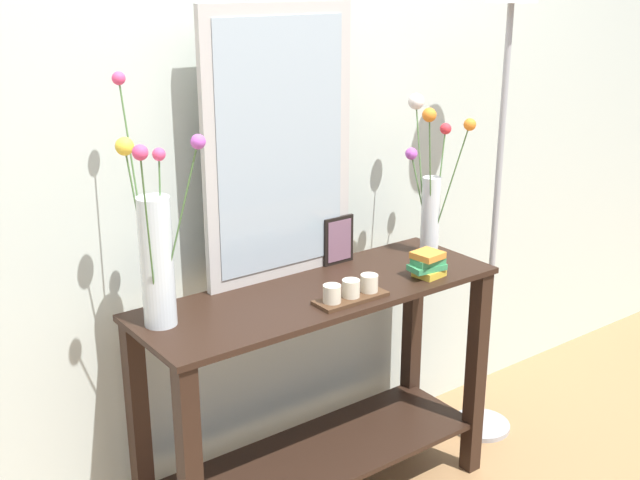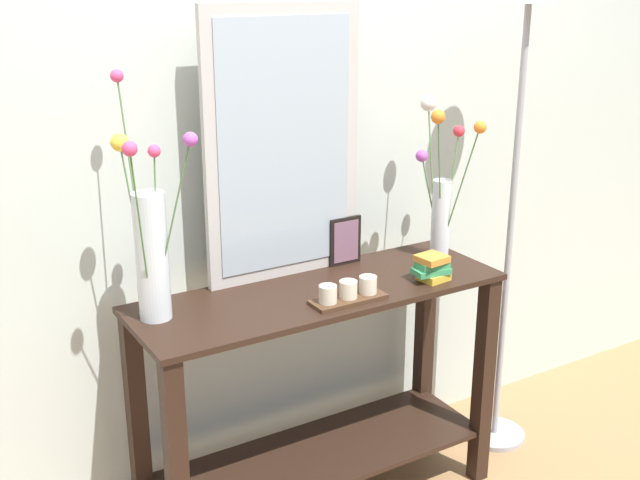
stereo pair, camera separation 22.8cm
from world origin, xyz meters
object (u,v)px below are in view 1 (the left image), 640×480
picture_frame_small (339,240)px  candle_tray (351,292)px  tall_vase_left (156,251)px  book_stack (428,264)px  floor_lamp (501,139)px  console_table (320,379)px  vase_right (430,188)px  mirror_leaning (280,146)px

picture_frame_small → candle_tray: bearing=-121.2°
tall_vase_left → book_stack: (0.89, -0.18, -0.18)m
floor_lamp → console_table: bearing=-179.8°
book_stack → candle_tray: bearing=-179.3°
tall_vase_left → vase_right: size_ratio=1.26×
mirror_leaning → picture_frame_small: bearing=-4.4°
mirror_leaning → candle_tray: size_ratio=3.63×
mirror_leaning → candle_tray: mirror_leaning is taller
console_table → candle_tray: (0.03, -0.13, 0.35)m
console_table → floor_lamp: size_ratio=0.69×
console_table → mirror_leaning: bearing=99.5°
book_stack → floor_lamp: (0.46, 0.12, 0.35)m
mirror_leaning → floor_lamp: floor_lamp is taller
mirror_leaning → book_stack: 0.63m
vase_right → candle_tray: bearing=-160.6°
tall_vase_left → picture_frame_small: size_ratio=4.23×
vase_right → book_stack: 0.31m
vase_right → candle_tray: vase_right is taller
floor_lamp → tall_vase_left: bearing=177.6°
vase_right → picture_frame_small: vase_right is taller
candle_tray → floor_lamp: (0.80, 0.13, 0.36)m
vase_right → floor_lamp: floor_lamp is taller
mirror_leaning → tall_vase_left: 0.56m
picture_frame_small → floor_lamp: size_ratio=0.10×
candle_tray → vase_right: bearing=19.4°
book_stack → console_table: bearing=161.2°
vase_right → book_stack: (-0.16, -0.17, -0.20)m
mirror_leaning → floor_lamp: size_ratio=0.50×
vase_right → mirror_leaning: bearing=166.9°
tall_vase_left → picture_frame_small: (0.73, 0.10, -0.14)m
vase_right → candle_tray: size_ratio=2.33×
vase_right → book_stack: size_ratio=4.47×
console_table → floor_lamp: (0.82, 0.00, 0.72)m
console_table → tall_vase_left: (-0.53, 0.06, 0.55)m
mirror_leaning → vase_right: bearing=-13.1°
mirror_leaning → floor_lamp: (0.85, -0.17, -0.05)m
candle_tray → book_stack: 0.33m
console_table → tall_vase_left: 0.77m
tall_vase_left → floor_lamp: floor_lamp is taller
picture_frame_small → floor_lamp: (0.62, -0.16, 0.31)m
vase_right → floor_lamp: size_ratio=0.32×
console_table → vase_right: (0.52, 0.05, 0.57)m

